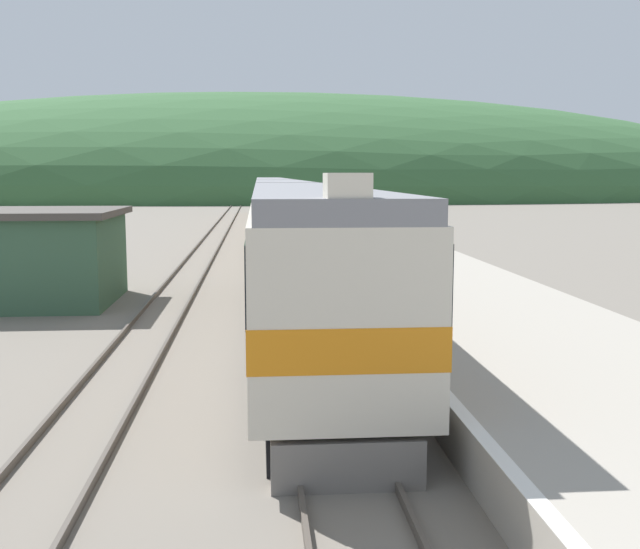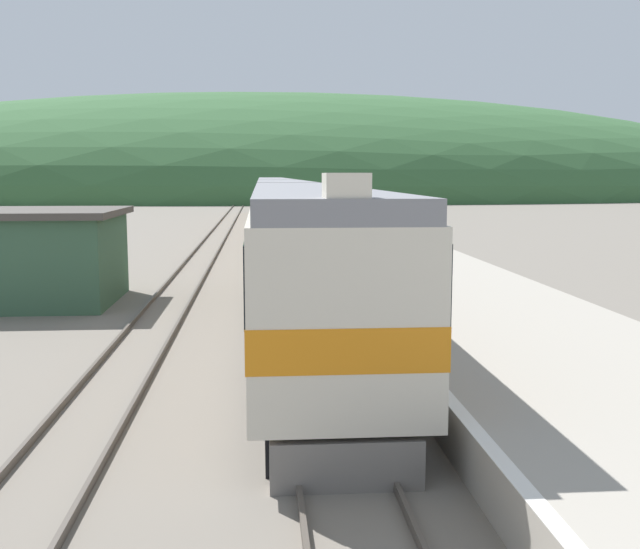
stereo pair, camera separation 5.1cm
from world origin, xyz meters
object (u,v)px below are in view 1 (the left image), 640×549
object	(u,v)px
carriage_second	(281,216)
carriage_fourth	(270,196)
carriage_third	(274,202)
express_train_lead_car	(305,257)

from	to	relation	value
carriage_second	carriage_fourth	bearing A→B (deg)	90.00
carriage_second	carriage_third	size ratio (longest dim) A/B	1.00
express_train_lead_car	carriage_third	size ratio (longest dim) A/B	1.11
carriage_third	carriage_fourth	distance (m)	20.22
express_train_lead_car	carriage_second	xyz separation A→B (m)	(0.00, 21.53, -0.01)
carriage_fourth	carriage_third	bearing A→B (deg)	-90.00
express_train_lead_car	carriage_third	world-z (taller)	express_train_lead_car
express_train_lead_car	carriage_fourth	xyz separation A→B (m)	(0.00, 61.96, -0.01)
carriage_third	carriage_fourth	world-z (taller)	same
carriage_second	carriage_third	bearing A→B (deg)	90.00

